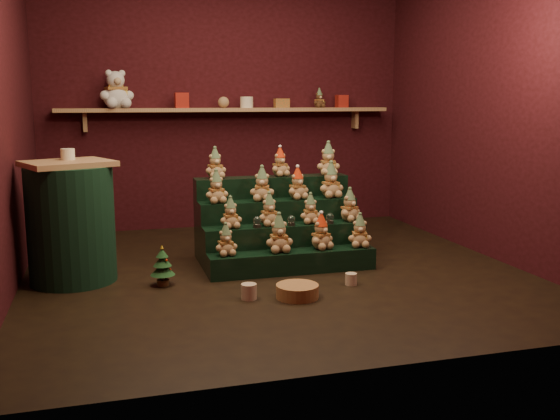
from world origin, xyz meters
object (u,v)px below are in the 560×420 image
object	(u,v)px
mug_right	(351,279)
mug_left	(249,292)
brown_bear	(319,98)
snow_globe_b	(291,220)
side_table	(71,223)
riser_tier_front	(292,262)
white_bear	(116,84)
snow_globe_c	(330,218)
snow_globe_a	(257,222)
mini_christmas_tree	(163,266)
wicker_basket	(297,291)

from	to	relation	value
mug_right	mug_left	bearing A→B (deg)	-171.33
mug_left	brown_bear	bearing A→B (deg)	60.94
snow_globe_b	side_table	world-z (taller)	side_table
riser_tier_front	mug_right	size ratio (longest dim) A/B	15.37
mug_right	white_bear	bearing A→B (deg)	124.42
snow_globe_c	brown_bear	size ratio (longest dim) A/B	0.45
riser_tier_front	white_bear	xyz separation A→B (m)	(-1.31, 1.93, 1.47)
mug_left	white_bear	world-z (taller)	white_bear
mug_left	brown_bear	size ratio (longest dim) A/B	0.54
mug_right	brown_bear	size ratio (longest dim) A/B	0.44
mug_right	brown_bear	world-z (taller)	brown_bear
side_table	mug_left	distance (m)	1.53
snow_globe_a	brown_bear	distance (m)	2.34
snow_globe_a	snow_globe_b	distance (m)	0.30
mini_christmas_tree	wicker_basket	bearing A→B (deg)	-32.06
riser_tier_front	snow_globe_c	xyz separation A→B (m)	(0.38, 0.16, 0.32)
white_bear	brown_bear	xyz separation A→B (m)	(2.20, 0.00, -0.14)
snow_globe_c	mini_christmas_tree	xyz separation A→B (m)	(-1.45, -0.24, -0.25)
riser_tier_front	mug_right	world-z (taller)	riser_tier_front
mini_christmas_tree	brown_bear	distance (m)	3.08
riser_tier_front	mug_left	bearing A→B (deg)	-130.64
side_table	brown_bear	bearing A→B (deg)	10.06
riser_tier_front	white_bear	size ratio (longest dim) A/B	2.88
snow_globe_a	snow_globe_c	bearing A→B (deg)	0.00
brown_bear	mug_left	bearing A→B (deg)	-129.30
side_table	mini_christmas_tree	distance (m)	0.80
mug_left	mug_right	xyz separation A→B (m)	(0.84, 0.13, -0.01)
snow_globe_c	wicker_basket	distance (m)	1.04
wicker_basket	brown_bear	distance (m)	3.11
mini_christmas_tree	wicker_basket	world-z (taller)	mini_christmas_tree
snow_globe_c	white_bear	distance (m)	2.71
snow_globe_b	snow_globe_c	world-z (taller)	snow_globe_c
mug_right	wicker_basket	bearing A→B (deg)	-158.91
mug_left	snow_globe_b	bearing A→B (deg)	54.04
riser_tier_front	side_table	xyz separation A→B (m)	(-1.73, 0.23, 0.38)
mug_left	brown_bear	world-z (taller)	brown_bear
snow_globe_c	mug_left	bearing A→B (deg)	-139.88
snow_globe_a	wicker_basket	xyz separation A→B (m)	(0.10, -0.81, -0.36)
wicker_basket	white_bear	size ratio (longest dim) A/B	0.63
snow_globe_a	wicker_basket	distance (m)	0.89
snow_globe_b	wicker_basket	xyz separation A→B (m)	(-0.20, -0.81, -0.36)
brown_bear	mug_right	bearing A→B (deg)	-113.51
snow_globe_a	mug_right	bearing A→B (deg)	-46.40
snow_globe_c	side_table	world-z (taller)	side_table
mini_christmas_tree	white_bear	world-z (taller)	white_bear
snow_globe_a	white_bear	world-z (taller)	white_bear
side_table	mini_christmas_tree	bearing A→B (deg)	-48.29
mug_right	snow_globe_c	bearing A→B (deg)	85.32
snow_globe_c	brown_bear	bearing A→B (deg)	73.86
mini_christmas_tree	mug_right	distance (m)	1.45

